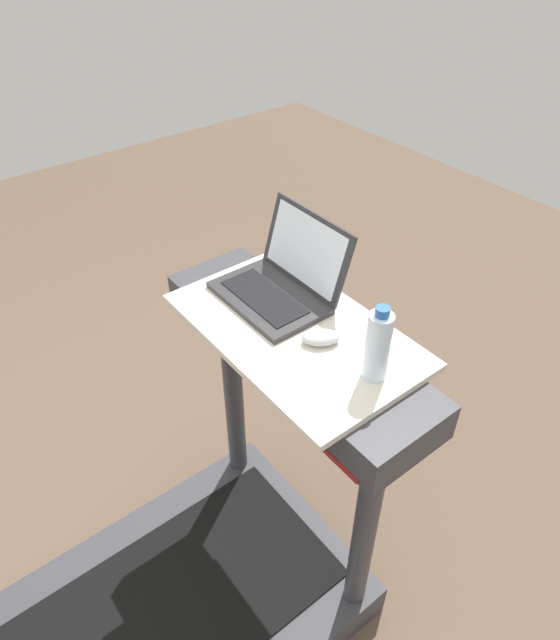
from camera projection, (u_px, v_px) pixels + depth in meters
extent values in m
cylinder|color=#38383D|center=(234.00, 393.00, 2.08)|extent=(0.07, 0.07, 0.81)
cylinder|color=#38383D|center=(365.00, 527.00, 1.66)|extent=(0.07, 0.07, 0.81)
cube|color=#38383D|center=(294.00, 348.00, 1.58)|extent=(0.90, 0.28, 0.11)
cube|color=#0C3F19|center=(252.00, 370.00, 1.51)|extent=(0.24, 0.01, 0.06)
cube|color=maroon|center=(253.00, 382.00, 1.54)|extent=(0.81, 0.00, 0.02)
cube|color=beige|center=(295.00, 330.00, 1.54)|extent=(0.69, 0.42, 0.02)
cube|color=#2D2D30|center=(269.00, 298.00, 1.62)|extent=(0.33, 0.21, 0.02)
cube|color=black|center=(264.00, 297.00, 1.61)|extent=(0.27, 0.12, 0.00)
cube|color=#2D2D30|center=(306.00, 249.00, 1.62)|extent=(0.33, 0.07, 0.21)
cube|color=white|center=(305.00, 249.00, 1.61)|extent=(0.29, 0.05, 0.18)
ellipsoid|color=#B2B2B7|center=(321.00, 337.00, 1.47)|extent=(0.10, 0.12, 0.03)
cylinder|color=silver|center=(377.00, 347.00, 1.33)|extent=(0.06, 0.06, 0.19)
cylinder|color=#2659A5|center=(383.00, 312.00, 1.27)|extent=(0.03, 0.03, 0.02)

